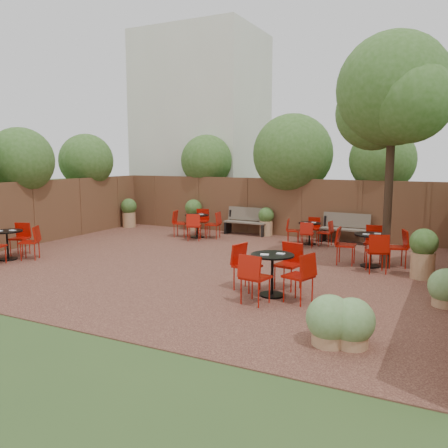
% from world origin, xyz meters
% --- Properties ---
extents(ground, '(80.00, 80.00, 0.00)m').
position_xyz_m(ground, '(0.00, 0.00, 0.00)').
color(ground, '#354F23').
rests_on(ground, ground).
extents(courtyard_paving, '(12.00, 10.00, 0.02)m').
position_xyz_m(courtyard_paving, '(0.00, 0.00, 0.01)').
color(courtyard_paving, '#3E1F19').
rests_on(courtyard_paving, ground).
extents(fence_back, '(12.00, 0.08, 2.00)m').
position_xyz_m(fence_back, '(0.00, 5.00, 1.00)').
color(fence_back, brown).
rests_on(fence_back, ground).
extents(fence_left, '(0.08, 10.00, 2.00)m').
position_xyz_m(fence_left, '(-6.00, 0.00, 1.00)').
color(fence_left, brown).
rests_on(fence_left, ground).
extents(neighbour_building, '(5.00, 4.00, 8.00)m').
position_xyz_m(neighbour_building, '(-4.50, 8.00, 4.00)').
color(neighbour_building, beige).
rests_on(neighbour_building, ground).
extents(overhang_foliage, '(15.60, 10.79, 2.80)m').
position_xyz_m(overhang_foliage, '(-1.83, 2.69, 2.71)').
color(overhang_foliage, '#32571C').
rests_on(overhang_foliage, ground).
extents(courtyard_tree, '(2.79, 2.69, 5.61)m').
position_xyz_m(courtyard_tree, '(4.26, 1.60, 4.13)').
color(courtyard_tree, black).
rests_on(courtyard_tree, courtyard_paving).
extents(park_bench_left, '(1.56, 0.54, 0.95)m').
position_xyz_m(park_bench_left, '(-0.81, 4.63, 0.51)').
color(park_bench_left, brown).
rests_on(park_bench_left, courtyard_paving).
extents(park_bench_right, '(1.54, 0.57, 0.94)m').
position_xyz_m(park_bench_right, '(2.63, 4.63, 0.50)').
color(park_bench_right, brown).
rests_on(park_bench_right, courtyard_paving).
extents(bistro_tables, '(10.44, 7.29, 0.96)m').
position_xyz_m(bistro_tables, '(0.40, 0.69, 0.48)').
color(bistro_tables, black).
rests_on(bistro_tables, courtyard_paving).
extents(planters, '(11.40, 4.41, 1.15)m').
position_xyz_m(planters, '(-0.93, 3.53, 0.62)').
color(planters, '#A77C53').
rests_on(planters, courtyard_paving).
extents(low_shrubs, '(2.13, 3.38, 0.74)m').
position_xyz_m(low_shrubs, '(4.79, -2.90, 0.37)').
color(low_shrubs, '#A77C53').
rests_on(low_shrubs, courtyard_paving).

